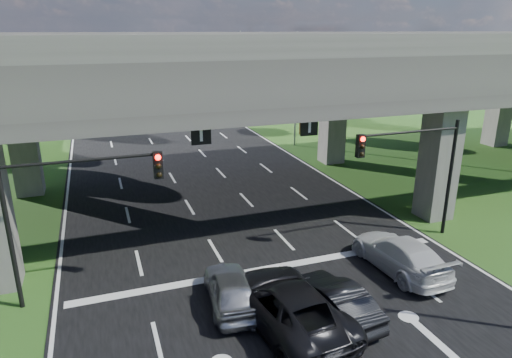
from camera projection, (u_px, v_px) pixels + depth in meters
ground at (302, 313)px, 17.22m from camera, size 160.00×160.00×0.00m
road at (228, 215)px, 26.15m from camera, size 18.00×120.00×0.03m
overpass at (215, 72)px, 25.47m from camera, size 80.00×15.00×10.00m
signal_right at (417, 160)px, 21.93m from camera, size 5.76×0.54×6.00m
signal_left at (69, 199)px, 16.93m from camera, size 5.76×0.54×6.00m
streetlight_far at (292, 81)px, 40.08m from camera, size 3.38×0.25×10.00m
streetlight_beyond at (237, 67)px, 54.39m from camera, size 3.38×0.25×10.00m
tree_left_far at (28, 78)px, 49.03m from camera, size 4.80×4.80×8.32m
tree_right_near at (302, 90)px, 45.02m from camera, size 4.20×4.20×7.28m
tree_right_mid at (296, 83)px, 53.24m from camera, size 3.91×3.90×6.76m
tree_right_far at (243, 73)px, 58.91m from camera, size 4.50×4.50×7.80m
car_silver at (231, 288)px, 17.44m from camera, size 2.14×4.37×1.43m
car_dark at (334, 300)px, 16.71m from camera, size 2.01×4.41×1.40m
car_white at (400, 254)px, 20.03m from camera, size 2.28×5.29×1.52m
car_trailing at (288, 305)px, 16.21m from camera, size 3.38×6.27×1.67m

